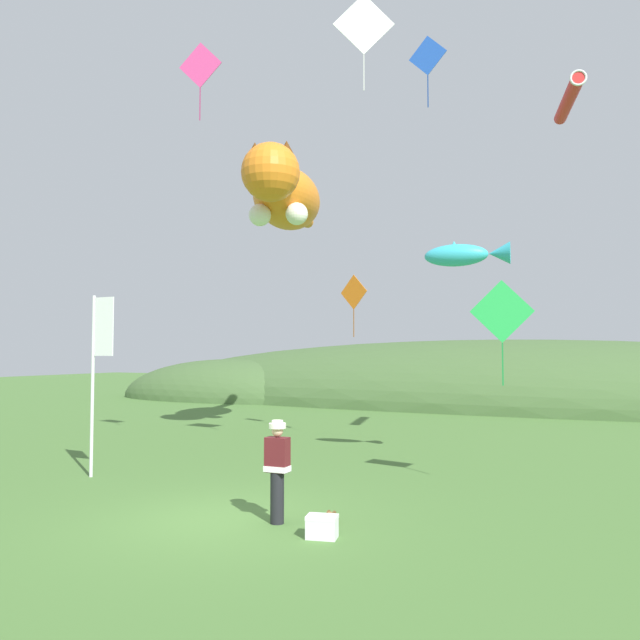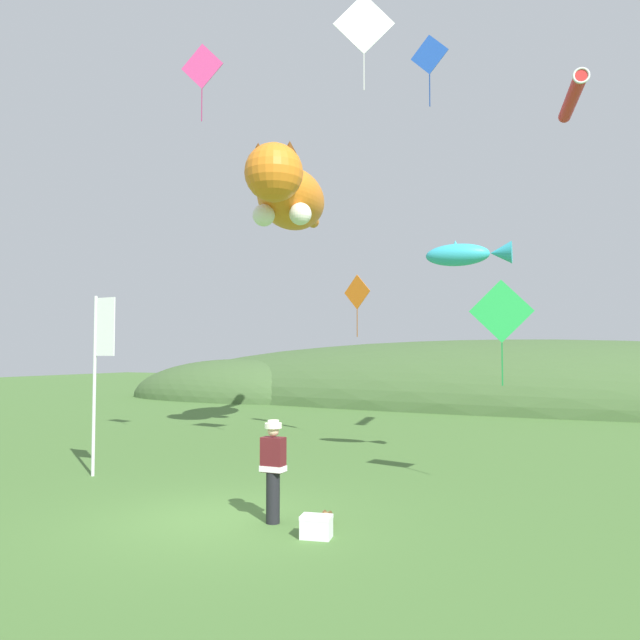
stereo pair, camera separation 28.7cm
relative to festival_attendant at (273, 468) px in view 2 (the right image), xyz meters
The scene contains 14 objects.
ground_plane 1.39m from the festival_attendant, 166.14° to the right, with size 120.00×120.00×0.00m, color #477033.
distant_hill_ridge 26.68m from the festival_attendant, 95.76° to the left, with size 49.92×13.99×7.35m.
festival_attendant is the anchor object (origin of this frame).
kite_spool 1.27m from the festival_attendant, 29.66° to the left, with size 0.12×0.21×0.21m.
picnic_cooler 1.39m from the festival_attendant, 22.31° to the right, with size 0.55×0.43×0.36m.
festival_banner_pole 6.33m from the festival_attendant, 164.76° to the left, with size 0.66×0.08×4.32m.
kite_giant_cat 13.69m from the festival_attendant, 118.47° to the left, with size 3.60×8.12×2.54m.
kite_fish_windsock 7.99m from the festival_attendant, 73.05° to the left, with size 2.20×0.85×0.66m.
kite_tube_streamer 13.61m from the festival_attendant, 64.82° to the left, with size 1.07×2.97×0.44m.
kite_diamond_blue 12.27m from the festival_attendant, 83.07° to the left, with size 1.11×0.13×2.02m.
kite_diamond_green 5.83m from the festival_attendant, 51.12° to the left, with size 1.29×0.35×2.23m.
kite_diamond_white 10.89m from the festival_attendant, 90.63° to the left, with size 1.37×0.68×2.42m.
kite_diamond_orange 10.41m from the festival_attendant, 104.55° to the left, with size 1.09×0.40×2.05m.
kite_diamond_pink 11.56m from the festival_attendant, 139.76° to the left, with size 1.25×0.25×2.16m.
Camera 2 is at (6.64, -9.18, 2.96)m, focal length 35.00 mm.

